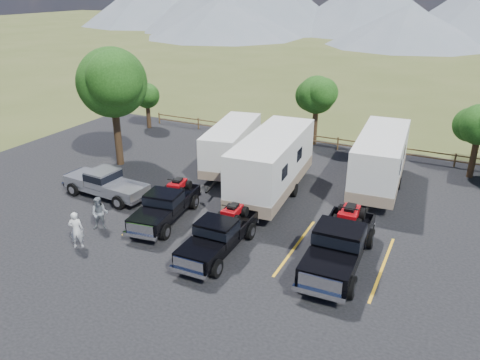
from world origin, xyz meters
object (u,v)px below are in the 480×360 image
at_px(trailer_left, 232,146).
at_px(rig_left, 166,204).
at_px(rig_right, 340,243).
at_px(tree_big_nw, 112,82).
at_px(person_b, 100,213).
at_px(trailer_right, 380,161).
at_px(rig_center, 219,234).
at_px(pickup_silver, 106,183).
at_px(trailer_center, 272,165).
at_px(person_a, 76,230).

bearing_deg(trailer_left, rig_left, -98.38).
bearing_deg(rig_left, rig_right, -8.74).
relative_size(tree_big_nw, person_b, 4.53).
bearing_deg(trailer_left, trailer_right, -4.38).
distance_m(rig_center, pickup_silver, 8.97).
relative_size(tree_big_nw, trailer_right, 0.80).
bearing_deg(rig_left, pickup_silver, 162.32).
bearing_deg(trailer_center, trailer_left, 141.09).
bearing_deg(trailer_right, pickup_silver, -153.25).
bearing_deg(tree_big_nw, trailer_left, 19.32).
height_order(trailer_left, pickup_silver, trailer_left).
bearing_deg(rig_center, pickup_silver, 163.78).
bearing_deg(pickup_silver, tree_big_nw, -144.70).
bearing_deg(trailer_left, trailer_center, -44.77).
height_order(rig_left, person_b, rig_left).
distance_m(rig_center, trailer_left, 10.42).
bearing_deg(rig_center, trailer_center, 90.75).
height_order(rig_center, person_b, rig_center).
bearing_deg(trailer_left, pickup_silver, -132.16).
height_order(rig_right, person_b, rig_right).
distance_m(rig_right, pickup_silver, 13.89).
relative_size(rig_left, trailer_left, 0.66).
height_order(rig_right, pickup_silver, rig_right).
xyz_separation_m(rig_left, rig_center, (3.94, -1.52, -0.00)).
bearing_deg(trailer_center, rig_right, -49.19).
relative_size(tree_big_nw, person_a, 4.31).
distance_m(tree_big_nw, person_b, 10.43).
relative_size(rig_left, person_a, 3.10).
distance_m(pickup_silver, person_b, 3.90).
height_order(rig_center, pickup_silver, rig_center).
height_order(rig_left, rig_center, same).
xyz_separation_m(pickup_silver, person_b, (2.35, -3.11, 0.01)).
height_order(tree_big_nw, person_b, tree_big_nw).
bearing_deg(person_b, trailer_center, 24.31).
bearing_deg(tree_big_nw, rig_center, -31.08).
height_order(tree_big_nw, rig_left, tree_big_nw).
relative_size(rig_right, trailer_left, 0.76).
xyz_separation_m(rig_left, pickup_silver, (-4.72, 0.81, -0.03)).
bearing_deg(tree_big_nw, person_b, -56.06).
height_order(rig_right, person_a, rig_right).
bearing_deg(rig_right, tree_big_nw, 159.66).
relative_size(tree_big_nw, rig_center, 1.43).
relative_size(pickup_silver, person_b, 3.21).
xyz_separation_m(trailer_left, trailer_center, (3.99, -2.73, 0.33)).
distance_m(rig_center, trailer_right, 11.68).
bearing_deg(trailer_center, rig_left, -129.77).
xyz_separation_m(rig_right, person_a, (-11.28, -4.02, -0.13)).
xyz_separation_m(rig_right, trailer_center, (-5.43, 5.37, 0.85)).
distance_m(rig_left, trailer_center, 6.51).
xyz_separation_m(tree_big_nw, trailer_right, (16.60, 3.54, -3.78)).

